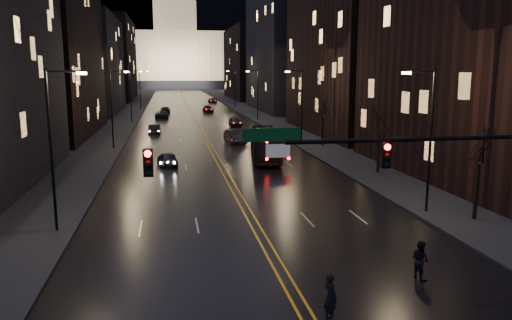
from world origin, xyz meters
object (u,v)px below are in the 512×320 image
pedestrian_b (420,260)px  bus (265,144)px  oncoming_car_b (155,129)px  traffic_signal (442,166)px  oncoming_car_a (168,159)px  receding_car_a (235,137)px  pedestrian_a (330,297)px

pedestrian_b → bus: bearing=-14.3°
oncoming_car_b → traffic_signal: bearing=104.4°
oncoming_car_a → bus: bearing=-175.1°
bus → oncoming_car_a: (-9.72, -2.06, -0.84)m
receding_car_a → pedestrian_a: (-2.50, -44.50, 0.05)m
receding_car_a → pedestrian_b: bearing=-93.9°
bus → receding_car_a: bus is taller
pedestrian_a → pedestrian_b: 5.70m
pedestrian_b → receding_car_a: bearing=-12.7°
bus → receding_car_a: 11.73m
bus → receding_car_a: size_ratio=2.17×
oncoming_car_a → receding_car_a: size_ratio=0.80×
traffic_signal → oncoming_car_a: 31.12m
receding_car_a → bus: bearing=-89.9°
pedestrian_a → pedestrian_b: (4.95, 2.83, -0.03)m
oncoming_car_b → receding_car_a: size_ratio=0.88×
receding_car_a → pedestrian_a: pedestrian_a is taller
pedestrian_a → pedestrian_b: size_ratio=1.03×
oncoming_car_a → pedestrian_b: (10.65, -28.00, 0.17)m
bus → pedestrian_b: bearing=-80.5°
traffic_signal → receding_car_a: (-2.66, 42.50, -4.27)m
traffic_signal → oncoming_car_b: 54.61m
traffic_signal → oncoming_car_b: bearing=103.4°
bus → oncoming_car_a: size_ratio=2.73×
oncoming_car_b → pedestrian_b: bearing=104.4°
oncoming_car_b → oncoming_car_a: bearing=95.2°
pedestrian_a → oncoming_car_b: bearing=-7.2°
oncoming_car_a → traffic_signal: bearing=103.5°
receding_car_a → oncoming_car_b: bearing=126.4°
oncoming_car_a → pedestrian_a: 31.35m
traffic_signal → pedestrian_b: 4.33m
bus → oncoming_car_b: bus is taller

